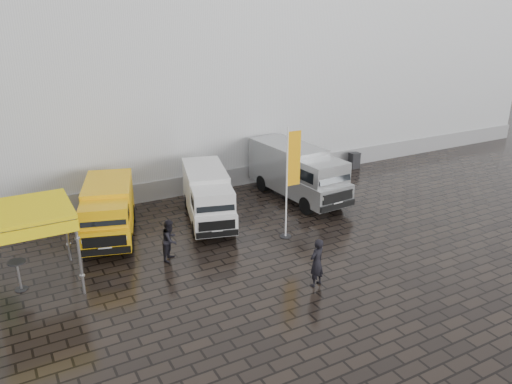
# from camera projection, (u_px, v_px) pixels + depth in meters

# --- Properties ---
(ground) EXTENTS (120.00, 120.00, 0.00)m
(ground) POSITION_uv_depth(u_px,v_px,m) (298.00, 246.00, 20.45)
(ground) COLOR black
(ground) RESTS_ON ground
(exhibition_hall) EXTENTS (44.00, 16.00, 12.00)m
(exhibition_hall) POSITION_uv_depth(u_px,v_px,m) (192.00, 61.00, 32.47)
(exhibition_hall) COLOR silver
(exhibition_hall) RESTS_ON ground
(hall_plinth) EXTENTS (44.00, 0.15, 1.00)m
(hall_plinth) POSITION_uv_depth(u_px,v_px,m) (250.00, 174.00, 27.73)
(hall_plinth) COLOR gray
(hall_plinth) RESTS_ON ground
(van_yellow) EXTENTS (3.25, 5.27, 2.28)m
(van_yellow) POSITION_uv_depth(u_px,v_px,m) (109.00, 213.00, 20.87)
(van_yellow) COLOR #FFB80D
(van_yellow) RESTS_ON ground
(van_white) EXTENTS (3.13, 5.59, 2.30)m
(van_white) POSITION_uv_depth(u_px,v_px,m) (208.00, 197.00, 22.55)
(van_white) COLOR white
(van_white) RESTS_ON ground
(van_silver) EXTENTS (2.42, 6.28, 2.67)m
(van_silver) POSITION_uv_depth(u_px,v_px,m) (298.00, 173.00, 25.22)
(van_silver) COLOR #9FA2A4
(van_silver) RESTS_ON ground
(canopy_tent) EXTENTS (2.91, 2.91, 2.93)m
(canopy_tent) POSITION_uv_depth(u_px,v_px,m) (25.00, 215.00, 16.58)
(canopy_tent) COLOR silver
(canopy_tent) RESTS_ON ground
(flagpole) EXTENTS (0.88, 0.50, 4.76)m
(flagpole) POSITION_uv_depth(u_px,v_px,m) (291.00, 177.00, 20.48)
(flagpole) COLOR black
(flagpole) RESTS_ON ground
(cocktail_table) EXTENTS (0.60, 0.60, 1.09)m
(cocktail_table) POSITION_uv_depth(u_px,v_px,m) (19.00, 276.00, 17.10)
(cocktail_table) COLOR black
(cocktail_table) RESTS_ON ground
(wheelie_bin) EXTENTS (0.64, 0.64, 0.95)m
(wheelie_bin) POSITION_uv_depth(u_px,v_px,m) (354.00, 160.00, 30.42)
(wheelie_bin) COLOR black
(wheelie_bin) RESTS_ON ground
(person_front) EXTENTS (0.74, 0.60, 1.77)m
(person_front) POSITION_uv_depth(u_px,v_px,m) (317.00, 263.00, 17.27)
(person_front) COLOR black
(person_front) RESTS_ON ground
(person_tent) EXTENTS (1.00, 1.01, 1.64)m
(person_tent) POSITION_uv_depth(u_px,v_px,m) (170.00, 240.00, 19.12)
(person_tent) COLOR black
(person_tent) RESTS_ON ground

